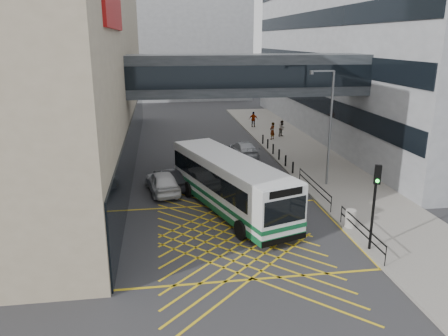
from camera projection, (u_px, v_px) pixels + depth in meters
name	position (u px, v px, depth m)	size (l,w,h in m)	color
ground	(235.00, 235.00, 23.34)	(120.00, 120.00, 0.00)	#333335
building_right	(418.00, 40.00, 46.64)	(24.09, 44.00, 20.00)	gray
building_far	(167.00, 45.00, 77.42)	(28.00, 16.00, 18.00)	gray
skybridge	(248.00, 75.00, 33.02)	(20.00, 4.10, 3.00)	#30353A
pavement	(306.00, 156.00, 38.81)	(6.00, 54.00, 0.16)	gray
box_junction	(235.00, 235.00, 23.34)	(12.00, 9.00, 0.01)	gold
bus	(229.00, 183.00, 26.36)	(6.27, 11.94, 3.28)	white
car_white	(162.00, 181.00, 29.70)	(2.01, 4.91, 1.56)	white
car_dark	(171.00, 179.00, 30.63)	(1.72, 4.41, 1.38)	black
car_silver	(244.00, 149.00, 38.67)	(2.02, 4.78, 1.49)	#A1A4AA
traffic_light	(375.00, 195.00, 20.62)	(0.35, 0.52, 4.36)	black
street_lamp	(328.00, 121.00, 29.82)	(1.81, 0.33, 7.96)	slate
litter_bin	(350.00, 218.00, 23.91)	(0.57, 0.57, 0.99)	#ADA89E
kerb_railings	(333.00, 202.00, 25.64)	(0.05, 12.54, 1.00)	black
bollards	(276.00, 152.00, 38.27)	(0.14, 10.14, 0.90)	black
pedestrian_a	(272.00, 131.00, 44.80)	(0.70, 0.50, 1.76)	gray
pedestrian_b	(282.00, 129.00, 46.13)	(0.83, 0.48, 1.69)	gray
pedestrian_c	(253.00, 119.00, 51.07)	(1.06, 0.51, 1.79)	gray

